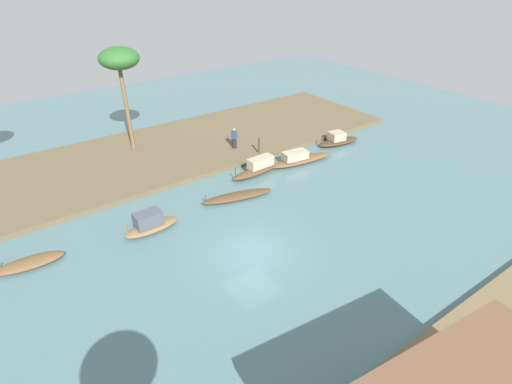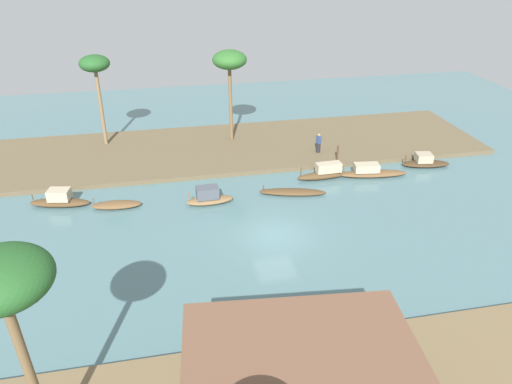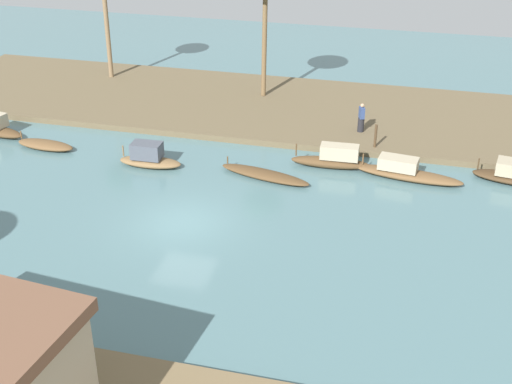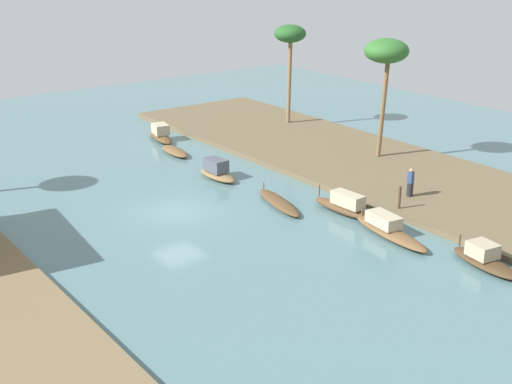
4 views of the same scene
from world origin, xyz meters
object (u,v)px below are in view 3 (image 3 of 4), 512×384
object	(u,v)px
sampan_midstream	(265,175)
sampan_near_left_bank	(334,159)
sampan_with_red_awning	(406,172)
mooring_post	(376,136)
sampan_foreground	(512,175)
sampan_open_hull	(45,145)
sampan_with_tall_canopy	(149,158)
person_on_near_bank	(361,119)

from	to	relation	value
sampan_midstream	sampan_near_left_bank	xyz separation A→B (m)	(-3.05, -2.01, 0.30)
sampan_near_left_bank	sampan_with_red_awning	bearing A→B (deg)	171.76
mooring_post	sampan_midstream	bearing A→B (deg)	41.58
sampan_foreground	sampan_midstream	bearing A→B (deg)	21.36
sampan_with_red_awning	sampan_open_hull	bearing A→B (deg)	10.90
sampan_with_tall_canopy	sampan_foreground	size ratio (longest dim) A/B	0.82
sampan_with_red_awning	sampan_foreground	world-z (taller)	sampan_foreground
sampan_open_hull	sampan_near_left_bank	xyz separation A→B (m)	(-15.20, -1.49, 0.27)
sampan_with_tall_canopy	sampan_near_left_bank	xyz separation A→B (m)	(-9.01, -2.14, 0.01)
sampan_with_red_awning	sampan_open_hull	size ratio (longest dim) A/B	1.57
sampan_with_red_awning	person_on_near_bank	world-z (taller)	person_on_near_bank
sampan_with_tall_canopy	person_on_near_bank	xyz separation A→B (m)	(-9.86, -6.39, 0.58)
sampan_with_tall_canopy	sampan_foreground	distance (m)	17.76
sampan_foreground	sampan_with_red_awning	bearing A→B (deg)	19.34
sampan_open_hull	sampan_with_red_awning	bearing A→B (deg)	-171.75
sampan_near_left_bank	sampan_open_hull	bearing A→B (deg)	3.25
sampan_with_tall_canopy	sampan_open_hull	xyz separation A→B (m)	(6.19, -0.65, -0.26)
sampan_open_hull	sampan_near_left_bank	size ratio (longest dim) A/B	0.84
sampan_foreground	sampan_midstream	xyz separation A→B (m)	(11.60, 2.55, -0.19)
person_on_near_bank	sampan_midstream	bearing A→B (deg)	126.84
sampan_with_tall_canopy	sampan_foreground	bearing A→B (deg)	-173.20
sampan_near_left_bank	person_on_near_bank	world-z (taller)	person_on_near_bank
sampan_near_left_bank	person_on_near_bank	bearing A→B (deg)	-103.67
sampan_midstream	person_on_near_bank	distance (m)	7.42
sampan_foreground	person_on_near_bank	distance (m)	8.57
sampan_open_hull	sampan_with_tall_canopy	bearing A→B (deg)	178.83
sampan_open_hull	mooring_post	xyz separation A→B (m)	(-17.02, -3.81, 0.75)
sampan_open_hull	person_on_near_bank	distance (m)	17.06
sampan_with_tall_canopy	person_on_near_bank	world-z (taller)	person_on_near_bank
sampan_midstream	person_on_near_bank	world-z (taller)	person_on_near_bank
sampan_with_tall_canopy	sampan_midstream	size ratio (longest dim) A/B	0.67
sampan_foreground	person_on_near_bank	world-z (taller)	person_on_near_bank
mooring_post	sampan_with_tall_canopy	bearing A→B (deg)	22.38
sampan_with_red_awning	person_on_near_bank	bearing A→B (deg)	-51.82
person_on_near_bank	sampan_near_left_bank	bearing A→B (deg)	147.49
sampan_midstream	sampan_near_left_bank	size ratio (longest dim) A/B	1.21
sampan_with_red_awning	sampan_midstream	xyz separation A→B (m)	(6.64, 1.64, -0.19)
sampan_with_red_awning	mooring_post	world-z (taller)	mooring_post
sampan_foreground	sampan_open_hull	size ratio (longest dim) A/B	1.16
sampan_with_tall_canopy	sampan_with_red_awning	bearing A→B (deg)	-173.86
sampan_open_hull	mooring_post	bearing A→B (deg)	-162.56
sampan_midstream	sampan_open_hull	bearing A→B (deg)	11.14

